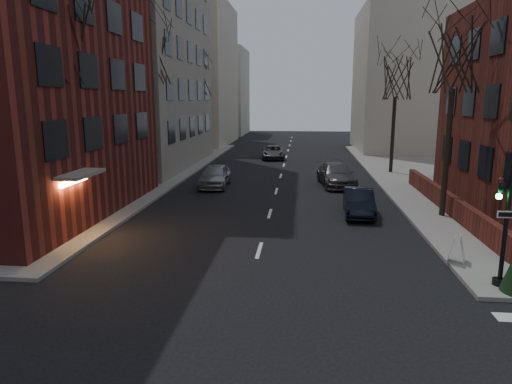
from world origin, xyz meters
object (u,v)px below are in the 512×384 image
at_px(car_lane_far, 273,152).
at_px(tree_right_a, 455,55).
at_px(parked_sedan, 359,202).
at_px(car_lane_gray, 336,175).
at_px(streetlamp_near, 142,127).
at_px(car_lane_silver, 215,176).
at_px(tree_right_b, 396,77).
at_px(tree_left_c, 197,77).
at_px(tree_left_a, 59,39).
at_px(traffic_signal, 503,232).
at_px(streetlamp_far, 208,115).
at_px(sandwich_board, 457,249).
at_px(tree_left_b, 150,55).

bearing_deg(car_lane_far, tree_right_a, -70.24).
height_order(parked_sedan, car_lane_gray, car_lane_gray).
height_order(streetlamp_near, car_lane_silver, streetlamp_near).
distance_m(tree_right_a, tree_right_b, 14.01).
distance_m(tree_left_c, tree_right_b, 19.34).
xyz_separation_m(tree_left_a, car_lane_gray, (12.83, 12.40, -7.70)).
xyz_separation_m(tree_left_c, car_lane_silver, (4.51, -14.94, -7.25)).
bearing_deg(traffic_signal, car_lane_far, 106.39).
xyz_separation_m(tree_left_a, streetlamp_far, (0.60, 28.00, -4.23)).
distance_m(tree_left_a, streetlamp_far, 28.32).
relative_size(tree_left_c, sandwich_board, 9.95).
bearing_deg(parked_sedan, tree_right_a, -0.26).
relative_size(tree_left_a, tree_left_b, 0.95).
xyz_separation_m(tree_right_b, car_lane_silver, (-13.09, -6.94, -6.81)).
height_order(tree_right_a, car_lane_far, tree_right_a).
bearing_deg(streetlamp_far, tree_right_a, -54.69).
bearing_deg(car_lane_far, streetlamp_far, 161.63).
bearing_deg(parked_sedan, car_lane_gray, 96.57).
distance_m(car_lane_silver, car_lane_far, 15.53).
relative_size(tree_left_b, streetlamp_near, 1.72).
bearing_deg(car_lane_far, car_lane_silver, -105.77).
relative_size(tree_right_a, sandwich_board, 9.95).
bearing_deg(car_lane_silver, tree_left_a, -114.07).
bearing_deg(tree_right_b, sandwich_board, -94.09).
bearing_deg(tree_left_a, tree_right_b, 45.64).
height_order(tree_left_b, streetlamp_far, tree_left_b).
xyz_separation_m(traffic_signal, sandwich_board, (-0.64, 2.05, -1.27)).
xyz_separation_m(tree_right_a, sandwich_board, (-1.50, -6.96, -7.39)).
distance_m(tree_right_a, streetlamp_near, 17.87).
bearing_deg(tree_left_c, tree_right_b, -24.44).
xyz_separation_m(streetlamp_near, parked_sedan, (12.83, -3.81, -3.55)).
bearing_deg(car_lane_gray, tree_right_a, -67.32).
bearing_deg(tree_left_b, tree_right_b, 18.82).
height_order(tree_left_c, car_lane_gray, tree_left_c).
xyz_separation_m(tree_left_c, parked_sedan, (13.43, -21.81, -7.34)).
relative_size(tree_left_b, tree_right_a, 1.11).
relative_size(streetlamp_far, car_lane_far, 1.32).
relative_size(car_lane_gray, sandwich_board, 5.46).
xyz_separation_m(tree_left_c, car_lane_far, (7.53, 0.29, -7.37)).
relative_size(traffic_signal, car_lane_silver, 0.88).
bearing_deg(car_lane_silver, parked_sedan, -39.46).
xyz_separation_m(streetlamp_far, car_lane_gray, (12.23, -15.60, -3.46)).
height_order(car_lane_gray, sandwich_board, car_lane_gray).
distance_m(tree_left_a, car_lane_gray, 19.43).
height_order(tree_right_b, car_lane_gray, tree_right_b).
xyz_separation_m(traffic_signal, car_lane_silver, (-12.23, 16.06, -1.13)).
bearing_deg(tree_left_c, car_lane_silver, -73.22).
bearing_deg(parked_sedan, streetlamp_far, 120.70).
height_order(tree_left_a, sandwich_board, tree_left_a).
xyz_separation_m(tree_left_a, car_lane_silver, (4.51, 11.06, -7.69)).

